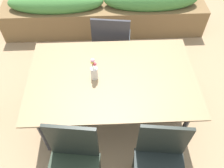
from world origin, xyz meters
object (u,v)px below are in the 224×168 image
chair_near_left (72,164)px  chair_near_right (161,163)px  dining_table (112,80)px  planter_box (105,12)px  flower_vase (94,71)px  chair_far_side (111,40)px

chair_near_left → chair_near_right: size_ratio=1.08×
dining_table → planter_box: 1.77m
dining_table → planter_box: planter_box is taller
dining_table → flower_vase: flower_vase is taller
chair_near_right → flower_vase: (-0.59, 0.83, 0.35)m
chair_far_side → flower_vase: size_ratio=3.40×
chair_near_left → chair_far_side: chair_near_left is taller
dining_table → flower_vase: bearing=-176.7°
flower_vase → planter_box: bearing=85.4°
chair_near_right → chair_near_left: bearing=6.4°
chair_near_right → planter_box: 2.62m
dining_table → planter_box: bearing=91.4°
planter_box → chair_far_side: bearing=-85.6°
chair_near_left → flower_vase: size_ratio=3.54×
chair_far_side → chair_near_right: bearing=-69.9°
chair_far_side → planter_box: size_ratio=0.29×
flower_vase → dining_table: bearing=3.3°
chair_far_side → planter_box: bearing=101.7°
dining_table → chair_far_side: (0.03, 0.83, -0.17)m
dining_table → chair_near_right: 0.95m
dining_table → chair_near_left: bearing=-114.7°
chair_near_right → chair_far_side: bearing=-70.8°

